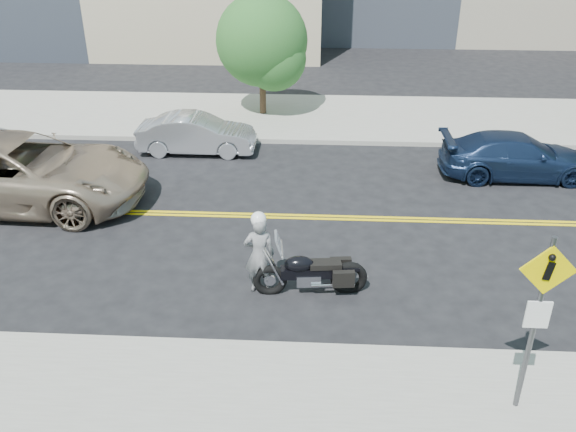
# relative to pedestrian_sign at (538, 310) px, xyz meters

# --- Properties ---
(ground_plane) EXTENTS (120.00, 120.00, 0.00)m
(ground_plane) POSITION_rel_pedestrian_sign_xyz_m (-4.20, 6.31, -1.96)
(ground_plane) COLOR black
(ground_plane) RESTS_ON ground
(sidewalk_far) EXTENTS (60.00, 5.00, 0.15)m
(sidewalk_far) POSITION_rel_pedestrian_sign_xyz_m (-4.20, 13.81, -1.89)
(sidewalk_far) COLOR #9E9B91
(sidewalk_far) RESTS_ON ground_plane
(pedestrian_sign) EXTENTS (0.78, 0.08, 3.00)m
(pedestrian_sign) POSITION_rel_pedestrian_sign_xyz_m (0.00, 0.00, 0.00)
(pedestrian_sign) COLOR #4C4C51
(pedestrian_sign) RESTS_ON sidewalk_near
(motorcyclist) EXTENTS (0.65, 0.46, 1.79)m
(motorcyclist) POSITION_rel_pedestrian_sign_xyz_m (-4.27, 3.09, -1.07)
(motorcyclist) COLOR #ACADB1
(motorcyclist) RESTS_ON ground
(motorcycle) EXTENTS (2.28, 0.90, 1.35)m
(motorcycle) POSITION_rel_pedestrian_sign_xyz_m (-3.25, 3.08, -1.29)
(motorcycle) COLOR black
(motorcycle) RESTS_ON ground
(suv) EXTENTS (6.53, 3.15, 1.79)m
(suv) POSITION_rel_pedestrian_sign_xyz_m (-10.77, 6.72, -1.06)
(suv) COLOR tan
(suv) RESTS_ON ground
(parked_car_silver) EXTENTS (3.61, 1.26, 1.19)m
(parked_car_silver) POSITION_rel_pedestrian_sign_xyz_m (-6.94, 10.48, -1.37)
(parked_car_silver) COLOR #ACADB4
(parked_car_silver) RESTS_ON ground
(parked_car_blue) EXTENTS (4.29, 1.78, 1.24)m
(parked_car_blue) POSITION_rel_pedestrian_sign_xyz_m (2.42, 9.15, -1.34)
(parked_car_blue) COLOR #18294A
(parked_car_blue) RESTS_ON ground
(tree_far_a) EXTENTS (3.15, 3.15, 4.30)m
(tree_far_a) POSITION_rel_pedestrian_sign_xyz_m (-5.21, 13.98, 0.76)
(tree_far_a) COLOR #382619
(tree_far_a) RESTS_ON ground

